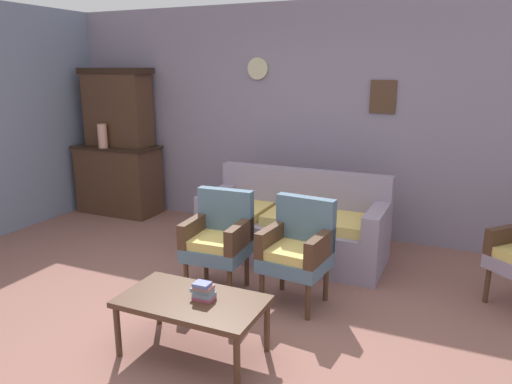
# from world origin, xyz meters

# --- Properties ---
(ground_plane) EXTENTS (7.68, 7.68, 0.00)m
(ground_plane) POSITION_xyz_m (0.00, 0.00, 0.00)
(ground_plane) COLOR #84564C
(wall_back_with_decor) EXTENTS (6.40, 0.09, 2.70)m
(wall_back_with_decor) POSITION_xyz_m (0.00, 2.63, 1.35)
(wall_back_with_decor) COLOR gray
(wall_back_with_decor) RESTS_ON ground
(side_cabinet) EXTENTS (1.16, 0.55, 0.93)m
(side_cabinet) POSITION_xyz_m (-2.55, 2.25, 0.47)
(side_cabinet) COLOR #472D1E
(side_cabinet) RESTS_ON ground
(cabinet_upper_hutch) EXTENTS (0.99, 0.38, 1.03)m
(cabinet_upper_hutch) POSITION_xyz_m (-2.55, 2.33, 1.45)
(cabinet_upper_hutch) COLOR #472D1E
(cabinet_upper_hutch) RESTS_ON side_cabinet
(vase_on_cabinet) EXTENTS (0.12, 0.12, 0.32)m
(vase_on_cabinet) POSITION_xyz_m (-2.62, 2.07, 1.09)
(vase_on_cabinet) COLOR tan
(vase_on_cabinet) RESTS_ON side_cabinet
(floral_couch) EXTENTS (1.90, 0.81, 0.90)m
(floral_couch) POSITION_xyz_m (0.22, 1.68, 0.33)
(floral_couch) COLOR gray
(floral_couch) RESTS_ON ground
(armchair_near_couch_end) EXTENTS (0.54, 0.51, 0.90)m
(armchair_near_couch_end) POSITION_xyz_m (-0.14, 0.69, 0.50)
(armchair_near_couch_end) COLOR slate
(armchair_near_couch_end) RESTS_ON ground
(armchair_near_cabinet) EXTENTS (0.57, 0.54, 0.90)m
(armchair_near_cabinet) POSITION_xyz_m (0.58, 0.73, 0.50)
(armchair_near_cabinet) COLOR slate
(armchair_near_cabinet) RESTS_ON ground
(coffee_table) EXTENTS (1.00, 0.56, 0.42)m
(coffee_table) POSITION_xyz_m (0.18, -0.30, 0.38)
(coffee_table) COLOR #472D1E
(coffee_table) RESTS_ON ground
(book_stack_on_table) EXTENTS (0.17, 0.11, 0.13)m
(book_stack_on_table) POSITION_xyz_m (0.26, -0.28, 0.48)
(book_stack_on_table) COLOR #B54765
(book_stack_on_table) RESTS_ON coffee_table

